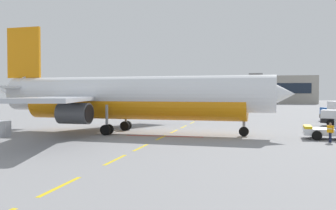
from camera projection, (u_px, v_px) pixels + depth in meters
apron_paint_markings at (188, 124)px, 53.49m from camera, size 8.00×95.71×0.01m
airliner_foreground at (129, 97)px, 42.01m from camera, size 34.80×34.56×12.20m
ground_crew_worker at (330, 131)px, 33.90m from camera, size 0.54×0.54×1.75m
terminal_satellite at (231, 90)px, 174.46m from camera, size 71.48×24.26×13.38m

